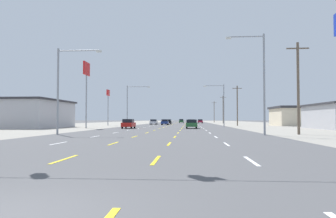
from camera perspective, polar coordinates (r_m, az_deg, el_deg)
The scene contains 25 objects.
ground_plane at distance 70.54m, azimuth 1.54°, elevation -3.12°, with size 572.00×572.00×0.00m, color #4C4C4F.
lot_apron_left at distance 75.74m, azimuth -17.54°, elevation -2.95°, with size 28.00×440.00×0.01m, color gray.
lot_apron_right at distance 73.75m, azimuth 21.16°, elevation -2.94°, with size 28.00×440.00×0.01m, color gray.
lane_markings at distance 109.01m, azimuth 2.41°, elevation -2.68°, with size 10.64×227.60×0.01m.
signal_span_wire at distance 13.33m, azimuth -10.58°, elevation 14.66°, with size 26.73×0.52×9.10m.
hatchback_far_left_nearest at distance 50.65m, azimuth -7.33°, elevation -2.71°, with size 1.72×3.90×1.54m.
sedan_inner_right_near at distance 50.33m, azimuth 4.38°, elevation -2.76°, with size 1.80×4.50×1.46m.
sedan_inner_right_mid at distance 76.21m, azimuth 4.31°, elevation -2.46°, with size 1.80×4.50×1.46m.
sedan_inner_left_midfar at distance 80.81m, azimuth -0.58°, elevation -2.43°, with size 1.80×4.50×1.46m.
sedan_far_left_far at distance 86.04m, azimuth -2.68°, elevation -2.40°, with size 1.80×4.50×1.46m.
sedan_inner_left_farther at distance 91.69m, azimuth 0.04°, elevation -2.37°, with size 1.80×4.50×1.46m.
sedan_far_right_farthest at distance 114.12m, azimuth 5.98°, elevation -2.26°, with size 1.80×4.50×1.46m.
hatchback_center_turn_distant_a at distance 119.64m, azimuth 2.49°, elevation -2.24°, with size 1.72×3.90×1.54m.
storefront_left_row_1 at distance 59.27m, azimuth -24.22°, elevation -0.80°, with size 11.32×15.38×4.93m.
storefront_right_row_2 at distance 76.71m, azimuth 22.46°, elevation -1.20°, with size 9.70×11.16×4.45m.
pole_sign_left_row_1 at distance 53.23m, azimuth -14.87°, elevation 5.89°, with size 0.24×2.77×11.02m.
pole_sign_left_row_2 at distance 74.16m, azimuth -11.04°, elevation 1.89°, with size 0.24×2.07×8.47m.
streetlight_left_row_0 at distance 32.61m, azimuth -18.88°, elevation 4.52°, with size 4.52×0.26×8.64m.
streetlight_right_row_0 at distance 30.89m, azimuth 16.75°, elevation 5.75°, with size 3.72×0.26×9.75m.
streetlight_left_row_1 at distance 65.61m, azimuth -7.05°, elevation 1.31°, with size 4.94×0.26×8.65m.
streetlight_right_row_1 at distance 64.75m, azimuth 9.89°, elevation 1.34°, with size 4.30×0.26×8.74m.
utility_pole_right_row_0 at distance 33.35m, azimuth 22.98°, elevation 3.89°, with size 2.20×0.26×9.21m.
utility_pole_right_row_1 at distance 72.03m, azimuth 12.72°, elevation 0.75°, with size 2.20×0.26×9.18m.
utility_pole_right_row_2 at distance 111.71m, azimuth 10.17°, elevation 0.01°, with size 2.20×0.26×9.93m.
utility_pole_right_row_3 at distance 140.11m, azimuth 8.55°, elevation -0.46°, with size 2.20×0.26×9.52m.
Camera 1 is at (3.00, -4.45, 1.53)m, focal length 32.89 mm.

